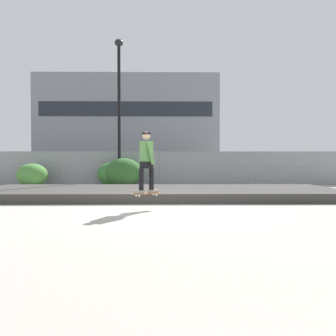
% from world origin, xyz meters
% --- Properties ---
extents(ground_plane, '(120.00, 120.00, 0.00)m').
position_xyz_m(ground_plane, '(0.00, 0.00, 0.00)').
color(ground_plane, '#9E998E').
extents(gravel_berm, '(13.12, 3.92, 0.31)m').
position_xyz_m(gravel_berm, '(0.00, 2.95, 0.16)').
color(gravel_berm, '#3D3A38').
rests_on(gravel_berm, ground_plane).
extents(skateboard, '(0.79, 0.58, 0.07)m').
position_xyz_m(skateboard, '(-0.25, -0.12, 0.44)').
color(skateboard, '#9E5B33').
extents(skater, '(0.67, 0.62, 1.66)m').
position_xyz_m(skater, '(-0.25, -0.12, 1.39)').
color(skater, gray).
rests_on(skater, skateboard).
extents(chain_fence, '(21.44, 0.06, 1.85)m').
position_xyz_m(chain_fence, '(0.00, 8.42, 0.93)').
color(chain_fence, gray).
rests_on(chain_fence, ground_plane).
extents(street_lamp, '(0.44, 0.44, 7.57)m').
position_xyz_m(street_lamp, '(-2.10, 7.46, 4.64)').
color(street_lamp, black).
rests_on(street_lamp, ground_plane).
extents(parked_car_near, '(4.41, 1.97, 1.66)m').
position_xyz_m(parked_car_near, '(-5.49, 11.46, 0.84)').
color(parked_car_near, silver).
rests_on(parked_car_near, ground_plane).
extents(library_building, '(31.70, 12.78, 16.20)m').
position_xyz_m(library_building, '(-6.25, 49.20, 8.10)').
color(library_building, slate).
rests_on(library_building, ground_plane).
extents(shrub_left, '(1.55, 1.27, 1.20)m').
position_xyz_m(shrub_left, '(-6.55, 7.35, 0.60)').
color(shrub_left, '#477F38').
rests_on(shrub_left, ground_plane).
extents(shrub_center, '(1.61, 1.32, 1.24)m').
position_xyz_m(shrub_center, '(-2.51, 7.81, 0.62)').
color(shrub_center, '#336B2D').
rests_on(shrub_center, ground_plane).
extents(shrub_right, '(1.91, 1.56, 1.48)m').
position_xyz_m(shrub_right, '(-1.89, 7.48, 0.74)').
color(shrub_right, '#2D5B28').
rests_on(shrub_right, ground_plane).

